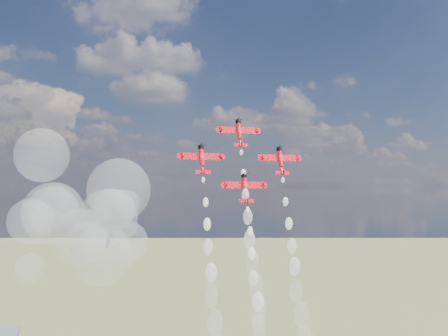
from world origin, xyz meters
name	(u,v)px	position (x,y,z in m)	size (l,w,h in m)	color
plane_lead	(239,132)	(-18.00, 1.66, 116.25)	(13.35, 5.40, 9.30)	red
plane_left	(202,159)	(-31.23, -1.01, 107.38)	(13.35, 5.40, 9.30)	red
plane_right	(281,160)	(-4.76, -1.01, 107.38)	(13.35, 5.40, 9.30)	red
plane_slot	(245,188)	(-18.00, -3.69, 98.51)	(13.35, 5.40, 9.30)	red
smoke_trail_lead	(254,276)	(-17.86, -11.31, 72.21)	(5.10, 16.57, 50.02)	white
smoke_trail_left	(214,312)	(-31.34, -14.52, 63.38)	(5.10, 17.42, 50.12)	white
smoke_trail_right	(300,305)	(-4.59, -14.15, 63.41)	(5.43, 16.73, 50.13)	white
drifted_smoke_cloud	(80,216)	(-66.34, 24.47, 89.11)	(64.88, 28.73, 52.16)	white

